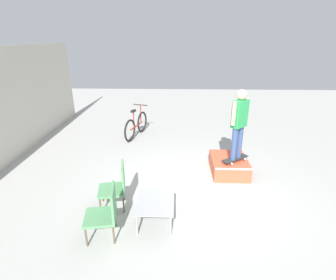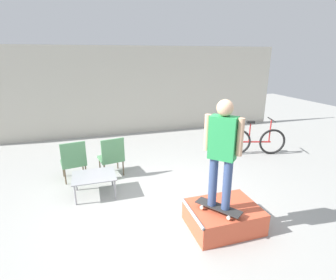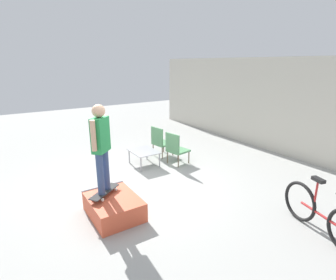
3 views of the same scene
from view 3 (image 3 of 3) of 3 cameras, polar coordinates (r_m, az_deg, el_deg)
The scene contains 9 objects.
ground_plane at distance 6.36m, azimuth -7.71°, elevation -10.04°, with size 24.00×24.00×0.00m, color #A8A8A3.
house_wall_back at distance 9.14m, azimuth 21.87°, elevation 6.98°, with size 12.00×0.06×3.00m.
skate_ramp_box at distance 5.27m, azimuth -11.74°, elevation -13.95°, with size 1.14×0.87×0.40m.
skateboard_on_ramp at distance 5.24m, azimuth -13.63°, elevation -10.89°, with size 0.59×0.71×0.07m.
person_skater at distance 4.87m, azimuth -14.41°, elevation -0.49°, with size 0.42×0.44×1.67m.
coffee_table at distance 7.45m, azimuth -5.26°, elevation -2.72°, with size 0.84×0.68×0.43m.
patio_chair_left at distance 8.12m, azimuth -1.65°, elevation -0.16°, with size 0.60×0.60×0.94m.
patio_chair_right at distance 7.46m, azimuth 1.71°, elevation -1.70°, with size 0.61×0.61×0.94m.
bicycle at distance 5.23m, azimuth 30.46°, elevation -13.76°, with size 1.66×0.64×1.03m.
Camera 3 is at (5.18, -2.37, 2.83)m, focal length 28.00 mm.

